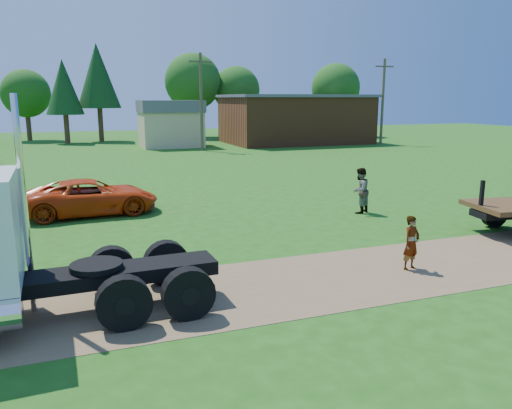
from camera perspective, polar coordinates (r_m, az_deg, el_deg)
name	(u,v)px	position (r m, az deg, el deg)	size (l,w,h in m)	color
ground	(309,281)	(13.71, 6.06, -8.70)	(140.00, 140.00, 0.00)	#204E11
dirt_track	(309,281)	(13.71, 6.06, -8.68)	(120.00, 4.20, 0.01)	brown
orange_pickup	(92,197)	(22.26, -18.28, 0.83)	(2.51, 5.45, 1.51)	#C33409
spectator_a	(411,243)	(14.97, 17.34, -4.22)	(0.58, 0.38, 1.58)	#999999
spectator_b	(360,191)	(21.83, 11.79, 1.57)	(0.95, 0.74, 1.96)	#999999
brick_building	(295,119)	(56.73, 4.48, 9.74)	(15.40, 10.40, 5.30)	brown
tan_shed	(171,123)	(52.44, -9.73, 9.17)	(6.20, 5.40, 4.70)	tan
utility_poles	(201,100)	(47.93, -6.28, 11.76)	(42.20, 0.28, 9.00)	#4C432B
tree_row	(136,84)	(61.76, -13.56, 13.28)	(55.02, 13.93, 11.00)	#3E2619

